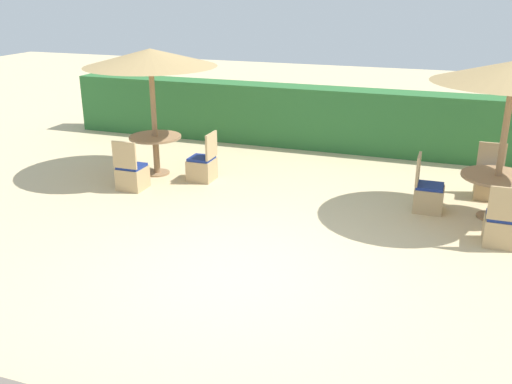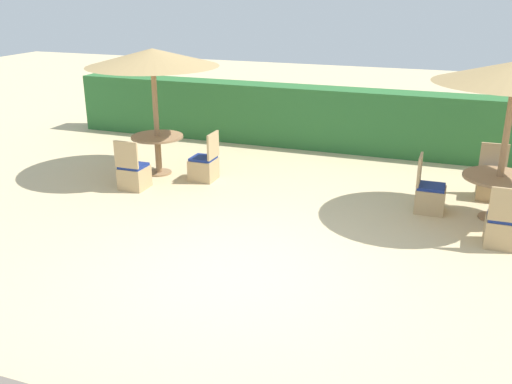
{
  "view_description": "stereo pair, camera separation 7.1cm",
  "coord_description": "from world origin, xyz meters",
  "px_view_note": "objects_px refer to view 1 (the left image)",
  "views": [
    {
      "loc": [
        2.37,
        -6.11,
        3.51
      ],
      "look_at": [
        0.0,
        0.6,
        0.9
      ],
      "focal_mm": 40.0,
      "sensor_mm": 36.0,
      "label": 1
    },
    {
      "loc": [
        2.44,
        -6.09,
        3.51
      ],
      "look_at": [
        0.0,
        0.6,
        0.9
      ],
      "focal_mm": 40.0,
      "sensor_mm": 36.0,
      "label": 2
    }
  ],
  "objects_px": {
    "round_table_back_right": "(497,184)",
    "patio_chair_back_right_north": "(489,183)",
    "round_table_back_left": "(156,145)",
    "patio_chair_back_right_west": "(428,195)",
    "patio_chair_back_right_south": "(501,228)",
    "parasol_back_left": "(150,58)",
    "patio_chair_back_left_south": "(132,175)",
    "patio_chair_back_left_east": "(203,167)"
  },
  "relations": [
    {
      "from": "round_table_back_right",
      "to": "patio_chair_back_right_north",
      "type": "bearing_deg",
      "value": 93.16
    },
    {
      "from": "patio_chair_back_right_north",
      "to": "round_table_back_left",
      "type": "height_order",
      "value": "patio_chair_back_right_north"
    },
    {
      "from": "patio_chair_back_right_west",
      "to": "patio_chair_back_right_north",
      "type": "xyz_separation_m",
      "value": [
        0.95,
        1.0,
        0.0
      ]
    },
    {
      "from": "patio_chair_back_right_west",
      "to": "patio_chair_back_right_south",
      "type": "height_order",
      "value": "same"
    },
    {
      "from": "patio_chair_back_right_west",
      "to": "patio_chair_back_right_south",
      "type": "relative_size",
      "value": 1.0
    },
    {
      "from": "round_table_back_right",
      "to": "round_table_back_left",
      "type": "bearing_deg",
      "value": 177.94
    },
    {
      "from": "patio_chair_back_right_south",
      "to": "round_table_back_left",
      "type": "height_order",
      "value": "patio_chair_back_right_south"
    },
    {
      "from": "parasol_back_left",
      "to": "patio_chair_back_left_south",
      "type": "relative_size",
      "value": 2.65
    },
    {
      "from": "patio_chair_back_left_south",
      "to": "round_table_back_right",
      "type": "bearing_deg",
      "value": 6.7
    },
    {
      "from": "round_table_back_right",
      "to": "parasol_back_left",
      "type": "xyz_separation_m",
      "value": [
        -6.13,
        0.22,
        1.66
      ]
    },
    {
      "from": "parasol_back_left",
      "to": "round_table_back_left",
      "type": "height_order",
      "value": "parasol_back_left"
    },
    {
      "from": "patio_chair_back_right_west",
      "to": "round_table_back_left",
      "type": "relative_size",
      "value": 0.93
    },
    {
      "from": "patio_chair_back_right_south",
      "to": "patio_chair_back_left_south",
      "type": "relative_size",
      "value": 1.0
    },
    {
      "from": "patio_chair_back_right_north",
      "to": "parasol_back_left",
      "type": "bearing_deg",
      "value": 7.09
    },
    {
      "from": "patio_chair_back_right_north",
      "to": "round_table_back_left",
      "type": "relative_size",
      "value": 0.93
    },
    {
      "from": "patio_chair_back_right_south",
      "to": "round_table_back_left",
      "type": "distance_m",
      "value": 6.32
    },
    {
      "from": "patio_chair_back_right_south",
      "to": "patio_chair_back_left_east",
      "type": "distance_m",
      "value": 5.32
    },
    {
      "from": "round_table_back_left",
      "to": "patio_chair_back_right_south",
      "type": "bearing_deg",
      "value": -11.56
    },
    {
      "from": "patio_chair_back_right_south",
      "to": "patio_chair_back_right_north",
      "type": "bearing_deg",
      "value": 93.12
    },
    {
      "from": "round_table_back_right",
      "to": "patio_chair_back_left_east",
      "type": "relative_size",
      "value": 1.19
    },
    {
      "from": "patio_chair_back_left_east",
      "to": "parasol_back_left",
      "type": "bearing_deg",
      "value": 86.93
    },
    {
      "from": "patio_chair_back_left_south",
      "to": "patio_chair_back_left_east",
      "type": "xyz_separation_m",
      "value": [
        0.99,
        0.89,
        0.0
      ]
    },
    {
      "from": "round_table_back_right",
      "to": "patio_chair_back_right_west",
      "type": "relative_size",
      "value": 1.19
    },
    {
      "from": "round_table_back_right",
      "to": "round_table_back_left",
      "type": "distance_m",
      "value": 6.13
    },
    {
      "from": "patio_chair_back_right_north",
      "to": "patio_chair_back_left_east",
      "type": "bearing_deg",
      "value": 9.07
    },
    {
      "from": "parasol_back_left",
      "to": "patio_chair_back_left_south",
      "type": "xyz_separation_m",
      "value": [
        0.01,
        -0.94,
        -1.97
      ]
    },
    {
      "from": "round_table_back_right",
      "to": "patio_chair_back_right_north",
      "type": "distance_m",
      "value": 1.02
    },
    {
      "from": "patio_chair_back_right_south",
      "to": "patio_chair_back_left_south",
      "type": "distance_m",
      "value": 6.18
    },
    {
      "from": "parasol_back_left",
      "to": "patio_chair_back_right_west",
      "type": "bearing_deg",
      "value": -2.78
    },
    {
      "from": "patio_chair_back_left_east",
      "to": "patio_chair_back_left_south",
      "type": "bearing_deg",
      "value": 131.71
    },
    {
      "from": "patio_chair_back_left_east",
      "to": "round_table_back_left",
      "type": "bearing_deg",
      "value": 86.93
    },
    {
      "from": "patio_chair_back_right_south",
      "to": "patio_chair_back_right_west",
      "type": "bearing_deg",
      "value": 136.34
    },
    {
      "from": "patio_chair_back_right_west",
      "to": "patio_chair_back_right_south",
      "type": "bearing_deg",
      "value": 46.34
    },
    {
      "from": "parasol_back_left",
      "to": "patio_chair_back_left_south",
      "type": "bearing_deg",
      "value": -89.29
    },
    {
      "from": "patio_chair_back_right_north",
      "to": "parasol_back_left",
      "type": "relative_size",
      "value": 0.38
    },
    {
      "from": "patio_chair_back_right_north",
      "to": "round_table_back_left",
      "type": "xyz_separation_m",
      "value": [
        -6.07,
        -0.76,
        0.32
      ]
    },
    {
      "from": "round_table_back_left",
      "to": "parasol_back_left",
      "type": "bearing_deg",
      "value": 90.0
    },
    {
      "from": "round_table_back_left",
      "to": "patio_chair_back_left_south",
      "type": "distance_m",
      "value": 0.99
    },
    {
      "from": "round_table_back_right",
      "to": "parasol_back_left",
      "type": "bearing_deg",
      "value": 177.94
    },
    {
      "from": "round_table_back_right",
      "to": "patio_chair_back_right_north",
      "type": "height_order",
      "value": "patio_chair_back_right_north"
    },
    {
      "from": "round_table_back_left",
      "to": "patio_chair_back_left_east",
      "type": "relative_size",
      "value": 1.07
    },
    {
      "from": "patio_chair_back_right_west",
      "to": "parasol_back_left",
      "type": "xyz_separation_m",
      "value": [
        -5.12,
        0.25,
        1.97
      ]
    }
  ]
}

